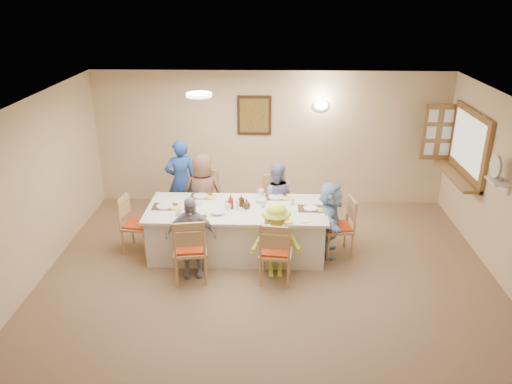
{
  "coord_description": "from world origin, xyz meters",
  "views": [
    {
      "loc": [
        0.02,
        -5.42,
        3.88
      ],
      "look_at": [
        -0.2,
        1.4,
        1.05
      ],
      "focal_mm": 35.0,
      "sensor_mm": 36.0,
      "label": 1
    }
  ],
  "objects_px": {
    "chair_front_right": "(276,250)",
    "diner_back_right": "(276,199)",
    "chair_back_left": "(205,201)",
    "chair_front_left": "(190,248)",
    "diner_front_left": "(191,237)",
    "chair_left_end": "(137,224)",
    "diner_back_left": "(203,194)",
    "condiment_ketchup": "(231,201)",
    "desk_fan": "(497,171)",
    "diner_front_right": "(276,241)",
    "chair_back_right": "(276,204)",
    "serving_hatch": "(469,145)",
    "chair_right_end": "(338,227)",
    "diner_right_end": "(330,219)",
    "dining_table": "(237,230)",
    "caregiver": "(181,181)"
  },
  "relations": [
    {
      "from": "chair_front_right",
      "to": "condiment_ketchup",
      "type": "height_order",
      "value": "condiment_ketchup"
    },
    {
      "from": "desk_fan",
      "to": "diner_front_right",
      "type": "xyz_separation_m",
      "value": [
        -3.0,
        -0.27,
        -0.99
      ]
    },
    {
      "from": "chair_right_end",
      "to": "diner_front_left",
      "type": "bearing_deg",
      "value": -81.63
    },
    {
      "from": "desk_fan",
      "to": "chair_left_end",
      "type": "height_order",
      "value": "desk_fan"
    },
    {
      "from": "diner_right_end",
      "to": "diner_back_left",
      "type": "bearing_deg",
      "value": 79.33
    },
    {
      "from": "chair_front_left",
      "to": "diner_back_left",
      "type": "relative_size",
      "value": 0.72
    },
    {
      "from": "chair_right_end",
      "to": "chair_front_left",
      "type": "bearing_deg",
      "value": -78.77
    },
    {
      "from": "serving_hatch",
      "to": "chair_front_left",
      "type": "relative_size",
      "value": 1.5
    },
    {
      "from": "diner_back_left",
      "to": "diner_right_end",
      "type": "relative_size",
      "value": 1.16
    },
    {
      "from": "chair_left_end",
      "to": "desk_fan",
      "type": "bearing_deg",
      "value": -85.15
    },
    {
      "from": "diner_front_right",
      "to": "diner_front_left",
      "type": "bearing_deg",
      "value": 176.07
    },
    {
      "from": "chair_front_right",
      "to": "chair_left_end",
      "type": "distance_m",
      "value": 2.29
    },
    {
      "from": "chair_back_right",
      "to": "serving_hatch",
      "type": "bearing_deg",
      "value": -6.53
    },
    {
      "from": "chair_back_left",
      "to": "chair_front_left",
      "type": "xyz_separation_m",
      "value": [
        0.0,
        -1.6,
        -0.01
      ]
    },
    {
      "from": "desk_fan",
      "to": "chair_front_left",
      "type": "xyz_separation_m",
      "value": [
        -4.2,
        -0.39,
        -1.05
      ]
    },
    {
      "from": "dining_table",
      "to": "diner_front_left",
      "type": "distance_m",
      "value": 0.94
    },
    {
      "from": "desk_fan",
      "to": "diner_front_left",
      "type": "height_order",
      "value": "desk_fan"
    },
    {
      "from": "chair_front_right",
      "to": "diner_back_right",
      "type": "bearing_deg",
      "value": -83.73
    },
    {
      "from": "chair_right_end",
      "to": "diner_back_left",
      "type": "height_order",
      "value": "diner_back_left"
    },
    {
      "from": "chair_right_end",
      "to": "diner_back_left",
      "type": "xyz_separation_m",
      "value": [
        -2.15,
        0.68,
        0.23
      ]
    },
    {
      "from": "chair_right_end",
      "to": "diner_back_right",
      "type": "distance_m",
      "value": 1.18
    },
    {
      "from": "chair_back_right",
      "to": "chair_front_right",
      "type": "height_order",
      "value": "chair_front_right"
    },
    {
      "from": "chair_back_left",
      "to": "chair_front_right",
      "type": "bearing_deg",
      "value": -44.15
    },
    {
      "from": "diner_front_left",
      "to": "diner_front_right",
      "type": "relative_size",
      "value": 1.08
    },
    {
      "from": "serving_hatch",
      "to": "chair_right_end",
      "type": "bearing_deg",
      "value": -156.53
    },
    {
      "from": "diner_front_left",
      "to": "dining_table",
      "type": "bearing_deg",
      "value": 41.86
    },
    {
      "from": "chair_back_left",
      "to": "diner_front_right",
      "type": "height_order",
      "value": "diner_front_right"
    },
    {
      "from": "desk_fan",
      "to": "diner_right_end",
      "type": "distance_m",
      "value": 2.41
    },
    {
      "from": "chair_left_end",
      "to": "condiment_ketchup",
      "type": "height_order",
      "value": "condiment_ketchup"
    },
    {
      "from": "diner_front_left",
      "to": "chair_left_end",
      "type": "bearing_deg",
      "value": 137.69
    },
    {
      "from": "diner_back_right",
      "to": "diner_back_left",
      "type": "bearing_deg",
      "value": 2.51
    },
    {
      "from": "chair_front_right",
      "to": "chair_right_end",
      "type": "height_order",
      "value": "chair_front_right"
    },
    {
      "from": "chair_front_left",
      "to": "diner_back_left",
      "type": "height_order",
      "value": "diner_back_left"
    },
    {
      "from": "diner_back_left",
      "to": "condiment_ketchup",
      "type": "relative_size",
      "value": 6.22
    },
    {
      "from": "diner_back_right",
      "to": "diner_front_right",
      "type": "xyz_separation_m",
      "value": [
        0.0,
        -1.36,
        -0.06
      ]
    },
    {
      "from": "diner_front_left",
      "to": "caregiver",
      "type": "xyz_separation_m",
      "value": [
        -0.45,
        1.83,
        0.13
      ]
    },
    {
      "from": "chair_back_left",
      "to": "chair_back_right",
      "type": "xyz_separation_m",
      "value": [
        1.2,
        0.0,
        -0.04
      ]
    },
    {
      "from": "chair_front_right",
      "to": "diner_front_left",
      "type": "distance_m",
      "value": 1.21
    },
    {
      "from": "chair_front_left",
      "to": "serving_hatch",
      "type": "bearing_deg",
      "value": -167.67
    },
    {
      "from": "caregiver",
      "to": "chair_left_end",
      "type": "bearing_deg",
      "value": 44.63
    },
    {
      "from": "chair_right_end",
      "to": "condiment_ketchup",
      "type": "distance_m",
      "value": 1.69
    },
    {
      "from": "chair_back_left",
      "to": "chair_front_left",
      "type": "distance_m",
      "value": 1.6
    },
    {
      "from": "chair_front_left",
      "to": "chair_back_right",
      "type": "bearing_deg",
      "value": -136.5
    },
    {
      "from": "diner_back_right",
      "to": "chair_front_left",
      "type": "bearing_deg",
      "value": 53.47
    },
    {
      "from": "chair_back_left",
      "to": "chair_right_end",
      "type": "relative_size",
      "value": 1.09
    },
    {
      "from": "chair_left_end",
      "to": "chair_front_right",
      "type": "bearing_deg",
      "value": -100.98
    },
    {
      "from": "chair_front_left",
      "to": "diner_back_left",
      "type": "bearing_deg",
      "value": -99.63
    },
    {
      "from": "diner_back_left",
      "to": "chair_back_right",
      "type": "bearing_deg",
      "value": -172.93
    },
    {
      "from": "desk_fan",
      "to": "diner_back_right",
      "type": "xyz_separation_m",
      "value": [
        -3.0,
        1.09,
        -0.93
      ]
    },
    {
      "from": "chair_back_right",
      "to": "chair_back_left",
      "type": "bearing_deg",
      "value": 170.95
    }
  ]
}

